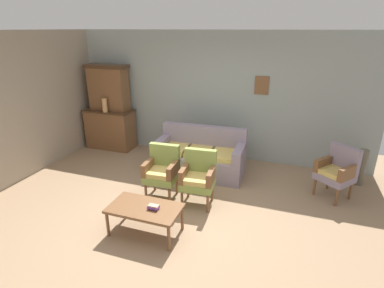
# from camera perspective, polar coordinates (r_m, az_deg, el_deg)

# --- Properties ---
(ground_plane) EXTENTS (7.68, 7.68, 0.00)m
(ground_plane) POSITION_cam_1_polar(r_m,az_deg,el_deg) (4.83, -3.70, -13.50)
(ground_plane) COLOR #997A5B
(wall_back_with_decor) EXTENTS (6.40, 0.09, 2.70)m
(wall_back_with_decor) POSITION_cam_1_polar(r_m,az_deg,el_deg) (6.63, 4.98, 8.85)
(wall_back_with_decor) COLOR #939E99
(wall_back_with_decor) RESTS_ON ground
(side_cabinet) EXTENTS (1.16, 0.55, 0.93)m
(side_cabinet) POSITION_cam_1_polar(r_m,az_deg,el_deg) (7.56, -15.00, 2.78)
(side_cabinet) COLOR brown
(side_cabinet) RESTS_ON ground
(cabinet_upper_hutch) EXTENTS (0.99, 0.38, 1.03)m
(cabinet_upper_hutch) POSITION_cam_1_polar(r_m,az_deg,el_deg) (7.39, -15.37, 10.23)
(cabinet_upper_hutch) COLOR brown
(cabinet_upper_hutch) RESTS_ON side_cabinet
(vase_on_cabinet) EXTENTS (0.12, 0.12, 0.31)m
(vase_on_cabinet) POSITION_cam_1_polar(r_m,az_deg,el_deg) (7.23, -16.03, 6.99)
(vase_on_cabinet) COLOR tan
(vase_on_cabinet) RESTS_ON side_cabinet
(floral_couch) EXTENTS (1.74, 0.85, 0.90)m
(floral_couch) POSITION_cam_1_polar(r_m,az_deg,el_deg) (6.04, 1.53, -2.50)
(floral_couch) COLOR gray
(floral_couch) RESTS_ON ground
(armchair_near_cabinet) EXTENTS (0.55, 0.52, 0.90)m
(armchair_near_cabinet) POSITION_cam_1_polar(r_m,az_deg,el_deg) (5.17, -5.63, -4.76)
(armchair_near_cabinet) COLOR #849947
(armchair_near_cabinet) RESTS_ON ground
(armchair_by_doorway) EXTENTS (0.56, 0.53, 0.90)m
(armchair_by_doorway) POSITION_cam_1_polar(r_m,az_deg,el_deg) (4.93, 1.19, -5.95)
(armchair_by_doorway) COLOR #849947
(armchair_by_doorway) RESTS_ON ground
(wingback_chair_by_fireplace) EXTENTS (0.71, 0.71, 0.90)m
(wingback_chair_by_fireplace) POSITION_cam_1_polar(r_m,az_deg,el_deg) (5.67, 25.57, -4.42)
(wingback_chair_by_fireplace) COLOR gray
(wingback_chair_by_fireplace) RESTS_ON ground
(coffee_table) EXTENTS (1.00, 0.56, 0.42)m
(coffee_table) POSITION_cam_1_polar(r_m,az_deg,el_deg) (4.35, -8.83, -12.08)
(coffee_table) COLOR brown
(coffee_table) RESTS_ON ground
(book_stack_on_table) EXTENTS (0.15, 0.11, 0.06)m
(book_stack_on_table) POSITION_cam_1_polar(r_m,az_deg,el_deg) (4.26, -7.22, -11.61)
(book_stack_on_table) COLOR tan
(book_stack_on_table) RESTS_ON coffee_table
(floor_vase_by_wall) EXTENTS (0.19, 0.19, 0.68)m
(floor_vase_by_wall) POSITION_cam_1_polar(r_m,az_deg,el_deg) (6.40, 29.02, -3.80)
(floor_vase_by_wall) COLOR #625B4B
(floor_vase_by_wall) RESTS_ON ground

